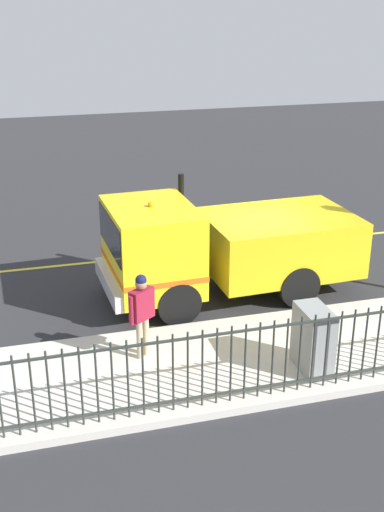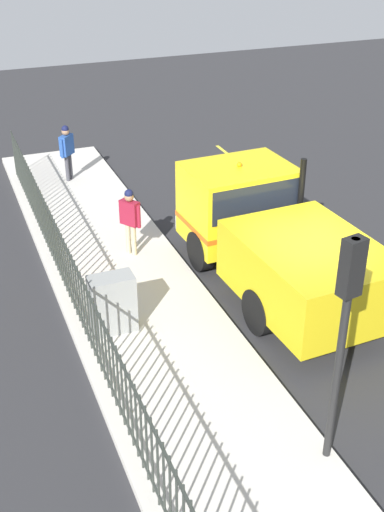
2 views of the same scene
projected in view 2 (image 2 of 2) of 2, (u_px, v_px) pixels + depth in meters
The scene contains 9 objects.
ground_plane at pixel (304, 305), 14.09m from camera, with size 50.03×50.03×0.00m, color #2B2B2D.
sidewalk_slab at pixel (157, 336), 12.96m from camera, with size 3.14×22.74×0.15m, color beige.
work_truck at pixel (269, 232), 14.32m from camera, with size 2.71×6.00×2.68m.
worker_standing at pixel (130, 215), 15.32m from camera, with size 0.44×0.54×1.69m.
pedestrian_distant at pixel (67, 147), 19.49m from camera, with size 0.49×0.50×1.72m.
iron_fence at pixel (89, 317), 12.15m from camera, with size 0.04×19.36×1.43m.
traffic_light_near at pixel (346, 310), 8.81m from camera, with size 0.33×0.26×3.78m.
utility_cabinet at pixel (113, 304), 12.76m from camera, with size 0.88×0.50×1.22m, color gray.
traffic_cone at pixel (327, 248), 15.73m from camera, with size 0.44×0.44×0.63m, color orange.
Camera 2 is at (6.64, 10.09, 7.73)m, focal length 45.54 mm.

